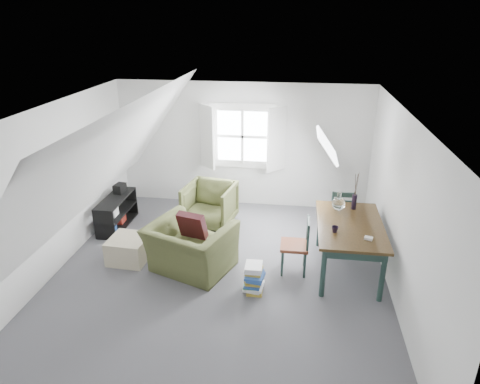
# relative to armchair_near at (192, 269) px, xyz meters

# --- Properties ---
(floor) EXTENTS (5.50, 5.50, 0.00)m
(floor) POSITION_rel_armchair_near_xyz_m (0.45, -0.14, 0.00)
(floor) COLOR #4E4E53
(floor) RESTS_ON ground
(ceiling) EXTENTS (5.50, 5.50, 0.00)m
(ceiling) POSITION_rel_armchair_near_xyz_m (0.45, -0.14, 2.50)
(ceiling) COLOR white
(ceiling) RESTS_ON wall_back
(wall_back) EXTENTS (5.00, 0.00, 5.00)m
(wall_back) POSITION_rel_armchair_near_xyz_m (0.45, 2.61, 1.25)
(wall_back) COLOR silver
(wall_back) RESTS_ON ground
(wall_front) EXTENTS (5.00, 0.00, 5.00)m
(wall_front) POSITION_rel_armchair_near_xyz_m (0.45, -2.89, 1.25)
(wall_front) COLOR silver
(wall_front) RESTS_ON ground
(wall_left) EXTENTS (0.00, 5.50, 5.50)m
(wall_left) POSITION_rel_armchair_near_xyz_m (-2.05, -0.14, 1.25)
(wall_left) COLOR silver
(wall_left) RESTS_ON ground
(wall_right) EXTENTS (0.00, 5.50, 5.50)m
(wall_right) POSITION_rel_armchair_near_xyz_m (2.95, -0.14, 1.25)
(wall_right) COLOR silver
(wall_right) RESTS_ON ground
(slope_left) EXTENTS (3.19, 5.50, 4.48)m
(slope_left) POSITION_rel_armchair_near_xyz_m (-1.10, -0.14, 1.78)
(slope_left) COLOR white
(slope_left) RESTS_ON wall_left
(slope_right) EXTENTS (3.19, 5.50, 4.48)m
(slope_right) POSITION_rel_armchair_near_xyz_m (2.00, -0.14, 1.78)
(slope_right) COLOR white
(slope_right) RESTS_ON wall_right
(dormer_window) EXTENTS (1.71, 0.35, 1.30)m
(dormer_window) POSITION_rel_armchair_near_xyz_m (0.45, 2.54, 1.45)
(dormer_window) COLOR white
(dormer_window) RESTS_ON wall_back
(skylight) EXTENTS (0.35, 0.75, 0.47)m
(skylight) POSITION_rel_armchair_near_xyz_m (2.00, 1.16, 1.75)
(skylight) COLOR white
(skylight) RESTS_ON slope_right
(armchair_near) EXTENTS (1.47, 1.39, 0.77)m
(armchair_near) POSITION_rel_armchair_near_xyz_m (0.00, 0.00, 0.00)
(armchair_near) COLOR #434924
(armchair_near) RESTS_ON floor
(armchair_far) EXTENTS (1.00, 1.02, 0.80)m
(armchair_far) POSITION_rel_armchair_near_xyz_m (-0.02, 1.56, 0.00)
(armchair_far) COLOR #434924
(armchair_far) RESTS_ON floor
(throw_pillow) EXTENTS (0.48, 0.35, 0.45)m
(throw_pillow) POSITION_rel_armchair_near_xyz_m (0.00, 0.15, 0.69)
(throw_pillow) COLOR #360E12
(throw_pillow) RESTS_ON armchair_near
(ottoman) EXTENTS (0.62, 0.62, 0.39)m
(ottoman) POSITION_rel_armchair_near_xyz_m (-1.05, 0.13, 0.20)
(ottoman) COLOR tan
(ottoman) RESTS_ON floor
(dining_table) EXTENTS (0.96, 1.61, 0.80)m
(dining_table) POSITION_rel_armchair_near_xyz_m (2.37, 0.30, 0.70)
(dining_table) COLOR #342412
(dining_table) RESTS_ON floor
(demijohn) EXTENTS (0.21, 0.21, 0.30)m
(demijohn) POSITION_rel_armchair_near_xyz_m (2.22, 0.75, 0.93)
(demijohn) COLOR silver
(demijohn) RESTS_ON dining_table
(vase_twigs) EXTENTS (0.08, 0.09, 0.60)m
(vase_twigs) POSITION_rel_armchair_near_xyz_m (2.47, 0.85, 0.94)
(vase_twigs) COLOR black
(vase_twigs) RESTS_ON dining_table
(cup) EXTENTS (0.13, 0.13, 0.09)m
(cup) POSITION_rel_armchair_near_xyz_m (2.12, 0.00, 0.80)
(cup) COLOR black
(cup) RESTS_ON dining_table
(paper_box) EXTENTS (0.13, 0.11, 0.04)m
(paper_box) POSITION_rel_armchair_near_xyz_m (2.57, -0.15, 0.82)
(paper_box) COLOR white
(paper_box) RESTS_ON dining_table
(dining_chair_far) EXTENTS (0.43, 0.43, 0.93)m
(dining_chair_far) POSITION_rel_armchair_near_xyz_m (2.35, 1.39, 0.48)
(dining_chair_far) COLOR brown
(dining_chair_far) RESTS_ON floor
(dining_chair_near) EXTENTS (0.42, 0.42, 0.89)m
(dining_chair_near) POSITION_rel_armchair_near_xyz_m (1.60, 0.17, 0.46)
(dining_chair_near) COLOR brown
(dining_chair_near) RESTS_ON floor
(media_shelf) EXTENTS (0.37, 1.12, 0.57)m
(media_shelf) POSITION_rel_armchair_near_xyz_m (-1.72, 1.21, 0.26)
(media_shelf) COLOR black
(media_shelf) RESTS_ON floor
(electronics_box) EXTENTS (0.20, 0.25, 0.19)m
(electronics_box) POSITION_rel_armchair_near_xyz_m (-1.72, 1.50, 0.65)
(electronics_box) COLOR black
(electronics_box) RESTS_ON media_shelf
(magazine_stack) EXTENTS (0.31, 0.37, 0.42)m
(magazine_stack) POSITION_rel_armchair_near_xyz_m (1.02, -0.43, 0.21)
(magazine_stack) COLOR #B29933
(magazine_stack) RESTS_ON floor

